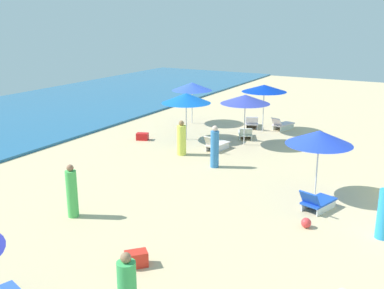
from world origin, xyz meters
name	(u,v)px	position (x,y,z in m)	size (l,w,h in m)	color
umbrella_0	(186,98)	(4.41, 12.22, 2.05)	(2.37, 2.37, 2.29)	silver
umbrella_2	(264,88)	(7.80, 9.55, 2.26)	(2.30, 2.30, 2.44)	silver
lounge_chair_2_0	(282,125)	(8.62, 8.76, 0.27)	(1.49, 0.97, 0.71)	silver
lounge_chair_2_1	(252,122)	(8.28, 10.36, 0.28)	(1.61, 1.16, 0.73)	silver
umbrella_3	(245,99)	(4.88, 9.38, 2.17)	(2.28, 2.28, 2.38)	silver
lounge_chair_3_0	(245,133)	(6.04, 9.80, 0.24)	(1.44, 1.13, 0.64)	silver
lounge_chair_3_1	(216,144)	(3.45, 10.12, 0.27)	(1.39, 0.75, 0.75)	silver
umbrella_4	(319,138)	(0.20, 4.83, 2.04)	(2.18, 2.18, 2.27)	silver
lounge_chair_4_0	(317,202)	(-0.94, 4.48, 0.28)	(1.42, 0.98, 0.75)	silver
umbrella_5	(192,86)	(7.60, 13.67, 2.08)	(2.23, 2.23, 2.30)	silver
beachgoer_1	(182,139)	(2.11, 11.14, 0.69)	(0.52, 0.52, 1.52)	#DEE553
beachgoer_3	(215,148)	(1.29, 9.14, 0.80)	(0.46, 0.46, 1.71)	#3477BB
beachgoer_4	(72,193)	(-4.96, 10.79, 0.77)	(0.45, 0.45, 1.65)	#4ABA55
cooler_box_0	(136,259)	(-6.37, 7.46, 0.19)	(0.53, 0.34, 0.38)	red
cooler_box_1	(142,137)	(3.30, 14.05, 0.17)	(0.56, 0.38, 0.34)	red
beach_ball_2	(306,223)	(-2.30, 4.44, 0.14)	(0.29, 0.29, 0.29)	#E5393C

